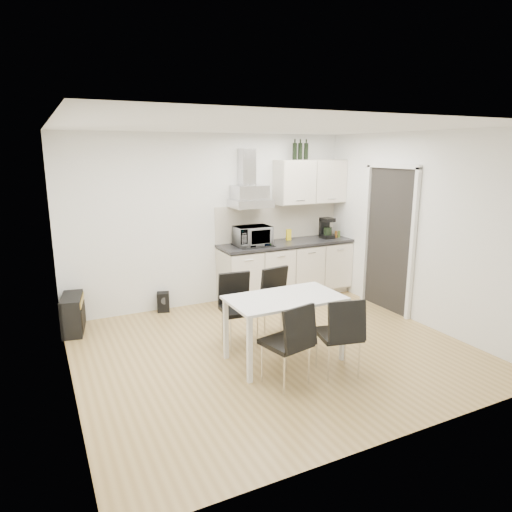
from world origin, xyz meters
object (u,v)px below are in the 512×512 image
Objects in this scene: chair_far_left at (239,311)px; chair_far_right at (283,304)px; guitar_amp at (73,314)px; dining_table at (285,305)px; chair_near_left at (286,344)px; chair_near_right at (338,335)px; kitchenette at (287,247)px; floor_speaker at (163,302)px.

chair_far_left and chair_far_right have the same top height.
dining_table is at bearing -32.44° from guitar_amp.
dining_table is 2.03× the size of guitar_amp.
chair_near_left is at bearing -42.83° from guitar_amp.
chair_far_right is at bearing 103.35° from chair_near_right.
floor_speaker is (-2.02, 0.17, -0.68)m from kitchenette.
chair_far_right is 1.40× the size of guitar_amp.
floor_speaker is at bearing 125.55° from chair_near_right.
chair_near_left is 3.02× the size of floor_speaker.
chair_far_left is 1.32m from chair_near_right.
guitar_amp is (-1.83, 2.43, -0.19)m from chair_near_left.
chair_far_right reaches higher than dining_table.
chair_near_left is at bearing -173.16° from chair_near_right.
chair_far_left is at bearing -26.22° from guitar_amp.
guitar_amp is at bearing -178.52° from kitchenette.
kitchenette reaches higher than chair_near_left.
chair_far_left is at bearing 131.03° from chair_near_right.
floor_speaker is at bearing 89.31° from chair_near_left.
kitchenette is 2.86× the size of chair_far_left.
chair_near_left is 0.61m from chair_near_right.
chair_far_right is 1.00× the size of chair_near_right.
chair_near_left is at bearing -62.07° from floor_speaker.
chair_far_left is 0.61m from chair_far_right.
chair_far_left is 3.02× the size of floor_speaker.
kitchenette is 1.72m from chair_far_right.
chair_far_left reaches higher than guitar_amp.
kitchenette is at bearing 59.26° from dining_table.
chair_far_right and chair_near_right have the same top height.
kitchenette is at bearing 11.46° from floor_speaker.
dining_table reaches higher than guitar_amp.
dining_table is 0.70m from chair_far_right.
guitar_amp is at bearing -31.56° from chair_far_left.
chair_far_left is 1.00× the size of chair_far_right.
kitchenette is at bearing -130.51° from chair_far_right.
floor_speaker is at bearing -66.48° from chair_far_left.
chair_near_right is at bearing -50.84° from floor_speaker.
chair_near_right is at bearing -108.38° from kitchenette.
floor_speaker is (-1.15, 1.59, -0.29)m from chair_far_right.
chair_near_left is 3.05m from guitar_amp.
chair_near_right is 3.02× the size of floor_speaker.
dining_table reaches higher than floor_speaker.
dining_table is at bearing -53.08° from floor_speaker.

